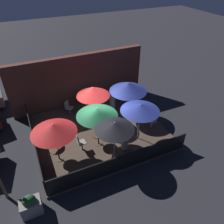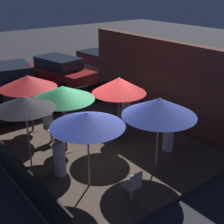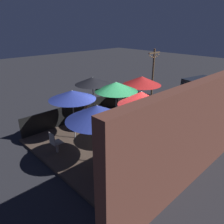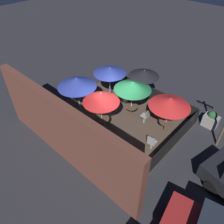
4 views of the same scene
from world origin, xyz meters
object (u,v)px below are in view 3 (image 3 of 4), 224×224
Objects in this scene: patio_umbrella_1 at (141,98)px; planter_box at (130,95)px; patio_umbrella_0 at (116,87)px; patio_chair_1 at (55,142)px; patio_umbrella_3 at (97,113)px; light_post at (153,73)px; patio_umbrella_5 at (72,95)px; patron_0 at (87,118)px; patron_1 at (130,156)px; dining_table_2 at (141,105)px; dining_table_1 at (139,133)px; patio_chair_2 at (129,112)px; dining_table_0 at (116,117)px; parked_car_0 at (201,90)px; patio_chair_0 at (184,136)px; patio_umbrella_4 at (93,81)px; patio_chair_3 at (166,113)px; patio_umbrella_2 at (142,81)px.

planter_box is (-4.26, -4.34, -1.76)m from patio_umbrella_1.
patio_chair_1 is at bearing 0.40° from patio_umbrella_0.
light_post is at bearing -157.45° from patio_umbrella_3.
patio_umbrella_5 reaches higher than patron_0.
dining_table_2 is at bearing -6.92° from patron_1.
dining_table_1 is 0.86× the size of patio_chair_2.
dining_table_0 is 3.47m from patron_1.
parked_car_0 reaches higher than patio_chair_1.
dining_table_2 is 5.56m from patio_chair_1.
light_post is (-3.95, -4.58, 1.34)m from patio_chair_0.
patio_umbrella_5 is 2.19× the size of planter_box.
patron_1 is (1.80, 4.18, -1.60)m from patio_umbrella_4.
patio_chair_2 reaches higher than dining_table_2.
patio_chair_3 is (-5.75, 1.32, 0.00)m from patio_chair_1.
patron_1 reaches higher than patio_chair_1.
patio_chair_2 reaches higher than patio_chair_1.
patio_chair_3 is at bearing 69.59° from planter_box.
dining_table_1 is 7.47m from parked_car_0.
patio_chair_3 is (-4.48, 1.82, -1.55)m from patio_umbrella_5.
patio_chair_2 is (-0.29, -3.32, 0.01)m from patio_chair_0.
patio_chair_1 is (2.90, -1.87, -0.08)m from dining_table_1.
patio_umbrella_5 is 9.25m from parked_car_0.
patio_chair_1 is 1.00× the size of patio_chair_3.
patio_umbrella_5 is 4.94m from patio_chair_0.
parked_car_0 reaches higher than planter_box.
light_post is (-5.79, -0.46, 1.29)m from patron_0.
patio_umbrella_4 is 2.51× the size of patio_chair_0.
planter_box is at bearing -161.57° from patio_umbrella_5.
patio_chair_0 reaches higher than dining_table_1.
planter_box is 2.09m from light_post.
patio_umbrella_4 is at bearing -126.82° from patio_umbrella_3.
light_post is at bearing -172.97° from patio_umbrella_5.
patio_umbrella_0 is 1.05× the size of patio_umbrella_2.
patio_umbrella_3 is 0.52× the size of parked_car_0.
dining_table_0 is 0.86× the size of patio_chair_1.
patio_umbrella_0 is 4.85m from light_post.
planter_box is (-5.88, -1.96, -1.70)m from patio_umbrella_5.
dining_table_1 reaches higher than dining_table_2.
dining_table_2 is (-0.00, -0.00, -1.42)m from patio_umbrella_2.
patio_chair_1 is (3.39, 0.02, -0.08)m from dining_table_0.
dining_table_1 is (0.50, 1.90, -0.00)m from dining_table_0.
patio_chair_2 is (-1.28, 1.34, -1.64)m from patio_umbrella_4.
patio_chair_3 is at bearing 133.91° from patio_umbrella_4.
patio_chair_2 is at bearing 2.39° from parked_car_0.
patio_umbrella_3 is (4.76, 1.92, 0.03)m from patio_umbrella_2.
dining_table_0 is at bearing -146.85° from patio_umbrella_3.
patio_chair_3 is 0.26× the size of light_post.
dining_table_1 is 1.81m from patron_1.
patio_chair_2 is 1.95m from patio_chair_3.
patio_umbrella_0 is 1.43m from patio_umbrella_4.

